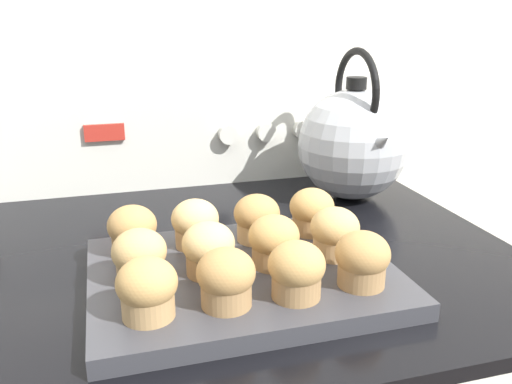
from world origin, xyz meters
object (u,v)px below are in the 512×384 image
object	(u,v)px
muffin_r0_c0	(147,289)
muffin_r1_c0	(140,257)
muffin_r2_c0	(132,231)
muffin_pan	(242,276)
muffin_r1_c2	(274,241)
muffin_r0_c2	(297,271)
tea_kettle	(353,143)
muffin_r2_c1	(195,224)
muffin_r1_c3	(335,233)
muffin_r2_c2	(257,218)
muffin_r0_c3	(362,260)
muffin_r1_c1	(209,249)
muffin_r2_c3	(312,211)
muffin_r0_c1	(226,278)

from	to	relation	value
muffin_r0_c0	muffin_r1_c0	distance (m)	0.08
muffin_r2_c0	muffin_r0_c0	bearing A→B (deg)	-88.61
muffin_pan	muffin_r1_c2	world-z (taller)	muffin_r1_c2
muffin_r0_c2	tea_kettle	size ratio (longest dim) A/B	0.24
muffin_r2_c1	muffin_r1_c3	bearing A→B (deg)	-25.70
muffin_r2_c2	tea_kettle	bearing A→B (deg)	39.01
tea_kettle	muffin_r1_c0	bearing A→B (deg)	-145.84
tea_kettle	muffin_r0_c0	bearing A→B (deg)	-138.60
muffin_r0_c0	muffin_r1_c2	world-z (taller)	same
muffin_r0_c3	muffin_r1_c0	distance (m)	0.25
muffin_r1_c1	muffin_r0_c3	bearing A→B (deg)	-25.18
muffin_r0_c0	muffin_r1_c2	bearing A→B (deg)	26.06
muffin_pan	muffin_r0_c2	world-z (taller)	muffin_r0_c2
muffin_r2_c1	muffin_r2_c3	bearing A→B (deg)	0.35
muffin_pan	muffin_r2_c3	bearing A→B (deg)	34.01
muffin_r0_c3	muffin_r2_c3	distance (m)	0.16
muffin_r0_c0	tea_kettle	distance (m)	0.52
muffin_r2_c2	muffin_pan	bearing A→B (deg)	-117.61
muffin_r1_c3	muffin_r0_c2	bearing A→B (deg)	-133.93
muffin_r1_c0	muffin_r2_c1	distance (m)	0.11
muffin_r0_c1	muffin_r1_c1	size ratio (longest dim) A/B	1.00
muffin_r1_c2	muffin_r2_c3	world-z (taller)	same
muffin_r2_c0	muffin_r0_c3	bearing A→B (deg)	-33.06
muffin_r0_c0	muffin_r2_c3	distance (m)	0.29
muffin_r0_c2	muffin_r1_c2	bearing A→B (deg)	89.69
muffin_r1_c1	muffin_r2_c3	world-z (taller)	same
muffin_r0_c2	muffin_r1_c3	size ratio (longest dim) A/B	1.00
muffin_r0_c0	muffin_r2_c0	size ratio (longest dim) A/B	1.00
muffin_r1_c2	muffin_r2_c0	world-z (taller)	same
muffin_r0_c0	muffin_r2_c0	bearing A→B (deg)	91.39
muffin_r1_c0	muffin_r1_c1	bearing A→B (deg)	-0.48
muffin_r0_c3	muffin_r1_c0	bearing A→B (deg)	162.40
muffin_r0_c2	muffin_r0_c0	bearing A→B (deg)	178.79
muffin_r1_c2	muffin_r2_c0	bearing A→B (deg)	153.20
muffin_pan	muffin_r2_c1	size ratio (longest dim) A/B	5.66
muffin_r0_c2	muffin_r0_c3	world-z (taller)	same
muffin_r0_c0	muffin_r2_c2	size ratio (longest dim) A/B	1.00
muffin_r0_c0	muffin_r2_c3	xyz separation A→B (m)	(0.24, 0.16, 0.00)
muffin_r1_c1	muffin_r2_c0	world-z (taller)	same
muffin_pan	muffin_r1_c0	world-z (taller)	muffin_r1_c0
muffin_r1_c1	muffin_r0_c1	bearing A→B (deg)	-87.68
muffin_r0_c0	muffin_r2_c1	distance (m)	0.18
muffin_r0_c1	muffin_r1_c3	size ratio (longest dim) A/B	1.00
muffin_r1_c3	tea_kettle	world-z (taller)	tea_kettle
muffin_r1_c2	muffin_r0_c2	bearing A→B (deg)	-90.31
muffin_r0_c1	tea_kettle	size ratio (longest dim) A/B	0.24
muffin_r0_c1	muffin_r0_c3	size ratio (longest dim) A/B	1.00
muffin_r0_c0	muffin_r1_c0	xyz separation A→B (m)	(-0.00, 0.08, 0.00)
muffin_r0_c2	muffin_r1_c0	xyz separation A→B (m)	(-0.16, 0.08, 0.00)
muffin_pan	muffin_r1_c2	distance (m)	0.06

